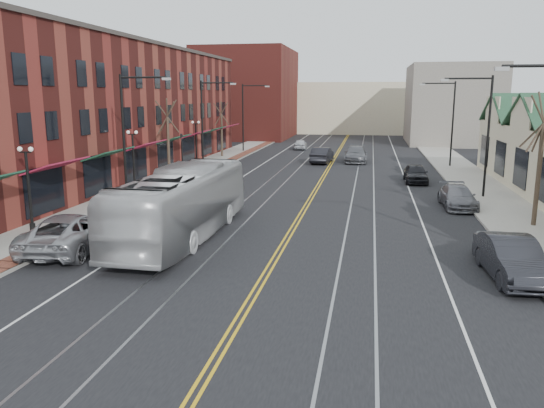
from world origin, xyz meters
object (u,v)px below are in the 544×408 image
at_px(transit_bus, 183,204).
at_px(parked_car_c, 458,197).
at_px(parked_car_d, 416,173).
at_px(parked_car_a, 501,250).
at_px(parked_suv, 71,232).
at_px(parked_car_b, 512,259).

relative_size(transit_bus, parked_car_c, 2.64).
bearing_deg(parked_car_d, transit_bus, -123.70).
bearing_deg(parked_car_a, parked_suv, -179.56).
xyz_separation_m(parked_suv, parked_car_c, (18.60, 12.77, -0.16)).
relative_size(parked_car_a, parked_car_c, 0.84).
distance_m(transit_bus, parked_suv, 5.20).
distance_m(parked_suv, parked_car_a, 18.64).
bearing_deg(parked_suv, parked_car_b, 172.03).
height_order(transit_bus, parked_suv, transit_bus).
distance_m(transit_bus, parked_car_b, 14.70).
bearing_deg(parked_car_c, parked_car_b, -92.48).
distance_m(parked_suv, parked_car_d, 27.87).
distance_m(parked_car_b, parked_car_c, 13.24).
bearing_deg(parked_car_b, parked_suv, 174.49).
xyz_separation_m(transit_bus, parked_car_b, (14.30, -3.27, -0.92)).
height_order(transit_bus, parked_car_b, transit_bus).
distance_m(parked_car_a, parked_car_d, 21.13).
xyz_separation_m(parked_car_a, parked_car_c, (0.00, 11.58, 0.01)).
bearing_deg(transit_bus, parked_car_d, -121.61).
bearing_deg(parked_suv, parked_car_c, -152.04).
bearing_deg(parked_car_b, transit_bus, 163.10).
distance_m(transit_bus, parked_car_a, 14.43).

